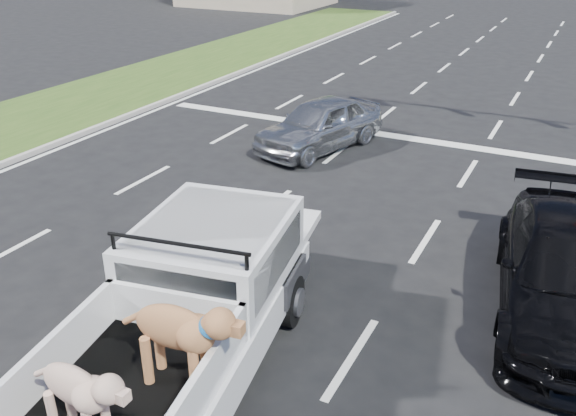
{
  "coord_description": "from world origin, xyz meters",
  "views": [
    {
      "loc": [
        4.09,
        -6.7,
        5.69
      ],
      "look_at": [
        -0.29,
        2.0,
        1.12
      ],
      "focal_mm": 38.0,
      "sensor_mm": 36.0,
      "label": 1
    }
  ],
  "objects": [
    {
      "name": "ground",
      "position": [
        0.0,
        0.0,
        0.0
      ],
      "size": [
        160.0,
        160.0,
        0.0
      ],
      "primitive_type": "plane",
      "color": "black",
      "rests_on": "ground"
    },
    {
      "name": "road_markings",
      "position": [
        0.0,
        6.56,
        0.01
      ],
      "size": [
        17.75,
        60.0,
        0.01
      ],
      "color": "silver",
      "rests_on": "ground"
    },
    {
      "name": "grass_median_left",
      "position": [
        -11.5,
        6.0,
        0.05
      ],
      "size": [
        5.0,
        60.0,
        0.1
      ],
      "primitive_type": "cube",
      "color": "#274314",
      "rests_on": "ground"
    },
    {
      "name": "curb_left",
      "position": [
        -9.05,
        6.0,
        0.07
      ],
      "size": [
        0.15,
        60.0,
        0.14
      ],
      "primitive_type": "cube",
      "color": "gray",
      "rests_on": "ground"
    },
    {
      "name": "pickup_truck",
      "position": [
        -0.06,
        -1.47,
        1.01
      ],
      "size": [
        2.99,
        5.98,
        2.14
      ],
      "rotation": [
        0.0,
        0.0,
        0.17
      ],
      "color": "black",
      "rests_on": "ground"
    },
    {
      "name": "silver_sedan",
      "position": [
        -2.35,
        8.06,
        0.7
      ],
      "size": [
        2.76,
        4.4,
        1.4
      ],
      "primitive_type": "imported",
      "rotation": [
        0.0,
        0.0,
        -0.29
      ],
      "color": "#A4A6AB",
      "rests_on": "ground"
    },
    {
      "name": "black_coupe",
      "position": [
        4.34,
        2.58,
        0.75
      ],
      "size": [
        2.82,
        5.4,
        1.49
      ],
      "primitive_type": "imported",
      "rotation": [
        0.0,
        0.0,
        0.15
      ],
      "color": "black",
      "rests_on": "ground"
    }
  ]
}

